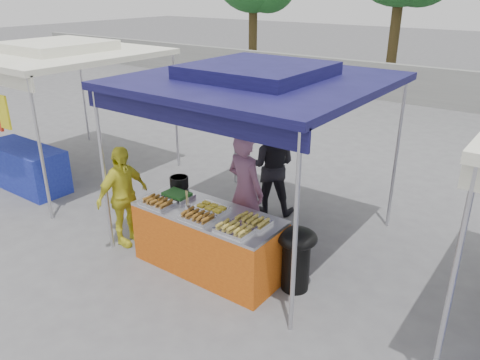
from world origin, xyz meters
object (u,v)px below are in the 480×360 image
Objects in this scene: vendor_woman at (245,191)px; wok_burner at (296,254)px; cooking_pot at (179,182)px; vendor_table at (209,240)px; customer_person at (123,196)px; helper_man at (272,165)px.

wok_burner is at bearing 165.22° from vendor_woman.
vendor_table is at bearing -23.60° from cooking_pot.
customer_person is at bearing -172.76° from vendor_table.
customer_person is (-1.42, -0.18, 0.32)m from vendor_table.
helper_man is (-1.42, 1.64, 0.33)m from wok_burner.
vendor_woman is at bearing 80.66° from helper_man.
vendor_table is 2.40× the size of wok_burner.
vendor_table is at bearing -81.45° from customer_person.
vendor_table reaches higher than wok_burner.
wok_burner is 0.51× the size of helper_man.
customer_person is (-0.59, -0.54, -0.19)m from cooking_pot.
wok_burner is at bearing 107.26° from helper_man.
vendor_woman is at bearing 88.80° from vendor_table.
vendor_woman is 1.17m from helper_man.
wok_burner is at bearing 14.33° from vendor_table.
vendor_table is at bearing 74.38° from helper_man.
customer_person is (-1.44, -0.98, -0.11)m from vendor_woman.
vendor_table is 2.00m from helper_man.
helper_man is at bearing 154.77° from wok_burner.
helper_man is at bearing -27.24° from customer_person.
helper_man reaches higher than cooking_pot.
cooking_pot is at bearing 46.88° from helper_man.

